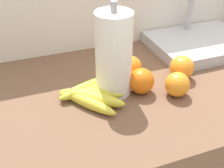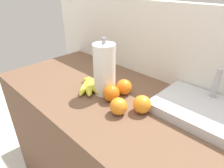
{
  "view_description": "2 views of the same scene",
  "coord_description": "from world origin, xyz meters",
  "px_view_note": "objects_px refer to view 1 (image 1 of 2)",
  "views": [
    {
      "loc": [
        -0.54,
        -0.7,
        1.39
      ],
      "look_at": [
        -0.29,
        -0.02,
        0.91
      ],
      "focal_mm": 45.26,
      "sensor_mm": 36.0,
      "label": 1
    },
    {
      "loc": [
        0.37,
        -0.61,
        1.39
      ],
      "look_at": [
        -0.24,
        0.02,
        0.92
      ],
      "focal_mm": 30.99,
      "sensor_mm": 36.0,
      "label": 2
    }
  ],
  "objects_px": {
    "banana_bunch": "(90,94)",
    "orange_far_right": "(141,81)",
    "paper_towel_roll": "(114,55)",
    "sink_basin": "(200,43)",
    "orange_right": "(182,68)",
    "orange_center": "(130,67)",
    "orange_back_right": "(177,84)"
  },
  "relations": [
    {
      "from": "orange_center",
      "to": "orange_back_right",
      "type": "distance_m",
      "value": 0.18
    },
    {
      "from": "banana_bunch",
      "to": "paper_towel_roll",
      "type": "xyz_separation_m",
      "value": [
        0.08,
        0.02,
        0.11
      ]
    },
    {
      "from": "orange_right",
      "to": "orange_center",
      "type": "distance_m",
      "value": 0.18
    },
    {
      "from": "paper_towel_roll",
      "to": "sink_basin",
      "type": "height_order",
      "value": "paper_towel_roll"
    },
    {
      "from": "orange_far_right",
      "to": "orange_center",
      "type": "bearing_deg",
      "value": 88.53
    },
    {
      "from": "banana_bunch",
      "to": "sink_basin",
      "type": "height_order",
      "value": "sink_basin"
    },
    {
      "from": "orange_center",
      "to": "paper_towel_roll",
      "type": "height_order",
      "value": "paper_towel_roll"
    },
    {
      "from": "orange_right",
      "to": "paper_towel_roll",
      "type": "distance_m",
      "value": 0.26
    },
    {
      "from": "paper_towel_roll",
      "to": "sink_basin",
      "type": "bearing_deg",
      "value": 20.8
    },
    {
      "from": "orange_center",
      "to": "sink_basin",
      "type": "distance_m",
      "value": 0.38
    },
    {
      "from": "banana_bunch",
      "to": "sink_basin",
      "type": "xyz_separation_m",
      "value": [
        0.53,
        0.19,
        0.0
      ]
    },
    {
      "from": "banana_bunch",
      "to": "orange_back_right",
      "type": "relative_size",
      "value": 2.77
    },
    {
      "from": "orange_center",
      "to": "banana_bunch",
      "type": "bearing_deg",
      "value": -155.61
    },
    {
      "from": "banana_bunch",
      "to": "paper_towel_roll",
      "type": "relative_size",
      "value": 0.74
    },
    {
      "from": "orange_right",
      "to": "orange_center",
      "type": "xyz_separation_m",
      "value": [
        -0.16,
        0.06,
        -0.0
      ]
    },
    {
      "from": "orange_far_right",
      "to": "paper_towel_roll",
      "type": "distance_m",
      "value": 0.13
    },
    {
      "from": "orange_far_right",
      "to": "sink_basin",
      "type": "bearing_deg",
      "value": 29.0
    },
    {
      "from": "paper_towel_roll",
      "to": "sink_basin",
      "type": "xyz_separation_m",
      "value": [
        0.45,
        0.17,
        -0.11
      ]
    },
    {
      "from": "banana_bunch",
      "to": "orange_back_right",
      "type": "bearing_deg",
      "value": -15.13
    },
    {
      "from": "banana_bunch",
      "to": "sink_basin",
      "type": "distance_m",
      "value": 0.56
    },
    {
      "from": "orange_right",
      "to": "sink_basin",
      "type": "distance_m",
      "value": 0.27
    },
    {
      "from": "orange_back_right",
      "to": "banana_bunch",
      "type": "bearing_deg",
      "value": 164.87
    },
    {
      "from": "banana_bunch",
      "to": "orange_right",
      "type": "relative_size",
      "value": 2.62
    },
    {
      "from": "orange_back_right",
      "to": "orange_center",
      "type": "bearing_deg",
      "value": 123.29
    },
    {
      "from": "orange_right",
      "to": "sink_basin",
      "type": "height_order",
      "value": "sink_basin"
    },
    {
      "from": "orange_center",
      "to": "sink_basin",
      "type": "bearing_deg",
      "value": 16.94
    },
    {
      "from": "banana_bunch",
      "to": "orange_far_right",
      "type": "distance_m",
      "value": 0.17
    },
    {
      "from": "banana_bunch",
      "to": "paper_towel_roll",
      "type": "height_order",
      "value": "paper_towel_roll"
    },
    {
      "from": "banana_bunch",
      "to": "orange_center",
      "type": "bearing_deg",
      "value": 24.39
    },
    {
      "from": "banana_bunch",
      "to": "orange_center",
      "type": "relative_size",
      "value": 2.68
    },
    {
      "from": "orange_far_right",
      "to": "orange_right",
      "type": "xyz_separation_m",
      "value": [
        0.17,
        0.03,
        -0.0
      ]
    },
    {
      "from": "orange_far_right",
      "to": "orange_back_right",
      "type": "xyz_separation_m",
      "value": [
        0.1,
        -0.05,
        -0.0
      ]
    }
  ]
}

